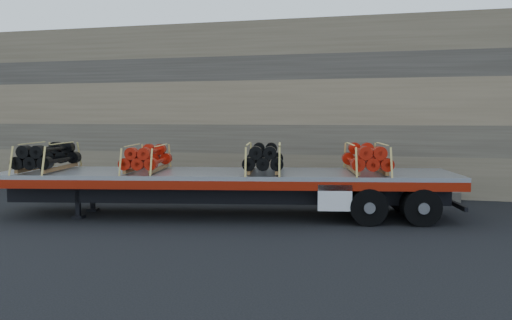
{
  "coord_description": "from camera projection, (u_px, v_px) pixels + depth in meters",
  "views": [
    {
      "loc": [
        4.57,
        -14.85,
        3.13
      ],
      "look_at": [
        0.72,
        1.0,
        1.71
      ],
      "focal_mm": 35.0,
      "sensor_mm": 36.0,
      "label": 1
    }
  ],
  "objects": [
    {
      "name": "bundle_front",
      "position": [
        48.0,
        157.0,
        15.91
      ],
      "size": [
        1.62,
        2.57,
        0.85
      ],
      "primitive_type": null,
      "rotation": [
        0.0,
        0.0,
        0.19
      ],
      "color": "black",
      "rests_on": "trailer"
    },
    {
      "name": "trailer",
      "position": [
        227.0,
        194.0,
        15.72
      ],
      "size": [
        14.34,
        5.3,
        1.41
      ],
      "primitive_type": null,
      "rotation": [
        0.0,
        0.0,
        0.19
      ],
      "color": "#AEB0B6",
      "rests_on": "ground"
    },
    {
      "name": "ground",
      "position": [
        226.0,
        216.0,
        15.72
      ],
      "size": [
        120.0,
        120.0,
        0.0
      ],
      "primitive_type": "plane",
      "color": "black",
      "rests_on": "ground"
    },
    {
      "name": "bundle_rear",
      "position": [
        366.0,
        159.0,
        15.41
      ],
      "size": [
        1.63,
        2.58,
        0.85
      ],
      "primitive_type": null,
      "rotation": [
        0.0,
        0.0,
        0.19
      ],
      "color": "#B11809",
      "rests_on": "trailer"
    },
    {
      "name": "rock_wall",
      "position": [
        270.0,
        108.0,
        21.71
      ],
      "size": [
        44.0,
        3.0,
        7.0
      ],
      "primitive_type": "cube",
      "color": "#7A6B54",
      "rests_on": "ground"
    },
    {
      "name": "bundle_midrear",
      "position": [
        264.0,
        158.0,
        15.56
      ],
      "size": [
        1.61,
        2.56,
        0.84
      ],
      "primitive_type": null,
      "rotation": [
        0.0,
        0.0,
        0.19
      ],
      "color": "black",
      "rests_on": "trailer"
    },
    {
      "name": "bundle_midfront",
      "position": [
        147.0,
        159.0,
        15.75
      ],
      "size": [
        1.51,
        2.4,
        0.79
      ],
      "primitive_type": null,
      "rotation": [
        0.0,
        0.0,
        0.19
      ],
      "color": "#B11809",
      "rests_on": "trailer"
    }
  ]
}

